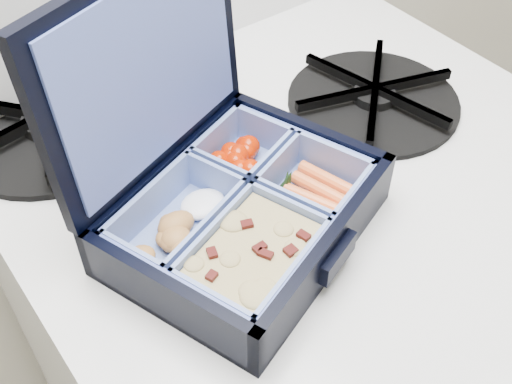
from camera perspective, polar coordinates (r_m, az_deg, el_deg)
stove at (r=0.92m, az=2.64°, el=-15.57°), size 0.54×0.54×0.81m
bento_box at (r=0.52m, az=-1.01°, el=-1.96°), size 0.25×0.22×0.05m
burner_grate at (r=0.67m, az=10.48°, el=8.60°), size 0.22×0.22×0.03m
burner_grate_rear at (r=0.65m, az=-18.00°, el=5.87°), size 0.22×0.22×0.02m
fork at (r=0.62m, az=-4.78°, el=4.68°), size 0.07×0.17×0.01m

